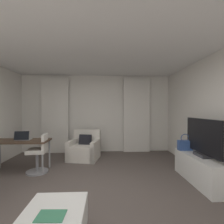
{
  "coord_description": "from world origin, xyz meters",
  "views": [
    {
      "loc": [
        0.26,
        -2.71,
        1.45
      ],
      "look_at": [
        0.45,
        1.29,
        1.39
      ],
      "focal_mm": 26.64,
      "sensor_mm": 36.0,
      "label": 1
    }
  ],
  "objects_px": {
    "desk_chair": "(39,155)",
    "desk": "(20,143)",
    "tv_console": "(202,169)",
    "handbag_primary": "(185,145)",
    "armchair": "(84,149)",
    "laptop": "(23,138)",
    "magazine_open": "(51,216)",
    "tv_flatscreen": "(203,138)"
  },
  "relations": [
    {
      "from": "desk",
      "to": "tv_flatscreen",
      "type": "bearing_deg",
      "value": -11.74
    },
    {
      "from": "armchair",
      "to": "tv_flatscreen",
      "type": "height_order",
      "value": "tv_flatscreen"
    },
    {
      "from": "laptop",
      "to": "magazine_open",
      "type": "height_order",
      "value": "laptop"
    },
    {
      "from": "tv_flatscreen",
      "to": "laptop",
      "type": "bearing_deg",
      "value": 167.99
    },
    {
      "from": "armchair",
      "to": "desk_chair",
      "type": "xyz_separation_m",
      "value": [
        -0.92,
        -0.99,
        0.11
      ]
    },
    {
      "from": "handbag_primary",
      "to": "armchair",
      "type": "bearing_deg",
      "value": 153.31
    },
    {
      "from": "magazine_open",
      "to": "desk_chair",
      "type": "bearing_deg",
      "value": 113.64
    },
    {
      "from": "desk_chair",
      "to": "tv_flatscreen",
      "type": "relative_size",
      "value": 0.8
    },
    {
      "from": "armchair",
      "to": "desk",
      "type": "relative_size",
      "value": 0.73
    },
    {
      "from": "desk",
      "to": "tv_flatscreen",
      "type": "distance_m",
      "value": 3.98
    },
    {
      "from": "armchair",
      "to": "tv_flatscreen",
      "type": "distance_m",
      "value": 3.09
    },
    {
      "from": "desk_chair",
      "to": "magazine_open",
      "type": "relative_size",
      "value": 3.06
    },
    {
      "from": "tv_console",
      "to": "handbag_primary",
      "type": "relative_size",
      "value": 3.71
    },
    {
      "from": "desk",
      "to": "desk_chair",
      "type": "xyz_separation_m",
      "value": [
        0.47,
        -0.09,
        -0.27
      ]
    },
    {
      "from": "handbag_primary",
      "to": "desk_chair",
      "type": "bearing_deg",
      "value": 176.28
    },
    {
      "from": "laptop",
      "to": "magazine_open",
      "type": "bearing_deg",
      "value": -59.23
    },
    {
      "from": "magazine_open",
      "to": "desk",
      "type": "bearing_deg",
      "value": 122.07
    },
    {
      "from": "desk",
      "to": "desk_chair",
      "type": "relative_size",
      "value": 1.48
    },
    {
      "from": "desk_chair",
      "to": "laptop",
      "type": "height_order",
      "value": "laptop"
    },
    {
      "from": "armchair",
      "to": "magazine_open",
      "type": "bearing_deg",
      "value": -89.29
    },
    {
      "from": "desk_chair",
      "to": "desk",
      "type": "bearing_deg",
      "value": 169.26
    },
    {
      "from": "desk_chair",
      "to": "magazine_open",
      "type": "height_order",
      "value": "desk_chair"
    },
    {
      "from": "magazine_open",
      "to": "tv_flatscreen",
      "type": "relative_size",
      "value": 0.26
    },
    {
      "from": "tv_console",
      "to": "handbag_primary",
      "type": "xyz_separation_m",
      "value": [
        -0.1,
        0.48,
        0.38
      ]
    },
    {
      "from": "armchair",
      "to": "laptop",
      "type": "bearing_deg",
      "value": -145.73
    },
    {
      "from": "desk",
      "to": "handbag_primary",
      "type": "distance_m",
      "value": 3.8
    },
    {
      "from": "armchair",
      "to": "magazine_open",
      "type": "relative_size",
      "value": 3.32
    },
    {
      "from": "desk",
      "to": "handbag_primary",
      "type": "bearing_deg",
      "value": -4.6
    },
    {
      "from": "armchair",
      "to": "magazine_open",
      "type": "xyz_separation_m",
      "value": [
        0.04,
        -3.18,
        0.1
      ]
    },
    {
      "from": "laptop",
      "to": "handbag_primary",
      "type": "distance_m",
      "value": 3.74
    },
    {
      "from": "magazine_open",
      "to": "tv_console",
      "type": "height_order",
      "value": "tv_console"
    },
    {
      "from": "laptop",
      "to": "tv_flatscreen",
      "type": "relative_size",
      "value": 0.3
    },
    {
      "from": "armchair",
      "to": "tv_console",
      "type": "relative_size",
      "value": 0.7
    },
    {
      "from": "armchair",
      "to": "tv_console",
      "type": "height_order",
      "value": "armchair"
    },
    {
      "from": "armchair",
      "to": "desk",
      "type": "xyz_separation_m",
      "value": [
        -1.39,
        -0.9,
        0.38
      ]
    },
    {
      "from": "handbag_primary",
      "to": "tv_console",
      "type": "bearing_deg",
      "value": -78.01
    },
    {
      "from": "armchair",
      "to": "tv_flatscreen",
      "type": "xyz_separation_m",
      "value": [
        2.51,
        -1.71,
        0.6
      ]
    },
    {
      "from": "armchair",
      "to": "desk_chair",
      "type": "distance_m",
      "value": 1.36
    },
    {
      "from": "armchair",
      "to": "tv_flatscreen",
      "type": "relative_size",
      "value": 0.87
    },
    {
      "from": "desk",
      "to": "laptop",
      "type": "relative_size",
      "value": 3.87
    },
    {
      "from": "desk",
      "to": "magazine_open",
      "type": "relative_size",
      "value": 4.53
    },
    {
      "from": "armchair",
      "to": "tv_console",
      "type": "bearing_deg",
      "value": -34.0
    }
  ]
}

